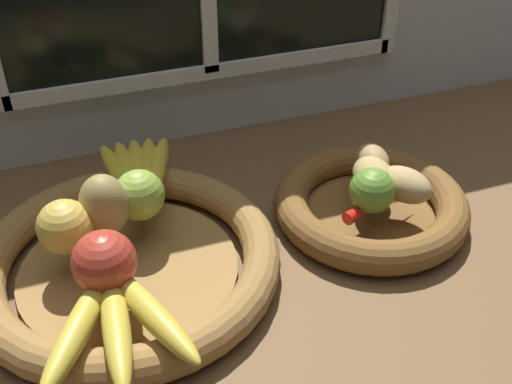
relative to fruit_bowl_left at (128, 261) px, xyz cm
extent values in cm
cube|color=brown|center=(20.00, 1.88, -3.65)|extent=(140.00, 90.00, 3.00)
cube|color=white|center=(20.00, 29.38, 9.85)|extent=(64.00, 1.20, 2.40)
cylinder|color=olive|center=(0.00, 0.00, -1.65)|extent=(27.82, 27.82, 1.00)
torus|color=olive|center=(0.00, 0.00, 0.18)|extent=(38.59, 38.59, 4.66)
cylinder|color=brown|center=(34.36, 0.00, -1.65)|extent=(18.58, 18.58, 1.00)
torus|color=brown|center=(34.36, 0.00, 0.18)|extent=(27.32, 27.32, 4.66)
sphere|color=#B73828|center=(-2.99, -6.31, 6.18)|extent=(7.33, 7.33, 7.33)
sphere|color=#8CAD3D|center=(3.09, 5.34, 5.91)|extent=(6.80, 6.80, 6.80)
sphere|color=gold|center=(-6.49, 1.69, 5.89)|extent=(6.76, 6.76, 6.76)
ellipsoid|color=olive|center=(-1.47, 3.56, 6.67)|extent=(8.12, 8.17, 8.32)
ellipsoid|color=gold|center=(-6.89, -12.85, 3.98)|extent=(11.25, 16.95, 2.93)
ellipsoid|color=gold|center=(-3.24, -13.96, 3.98)|extent=(4.32, 17.96, 2.93)
ellipsoid|color=gold|center=(0.53, -13.44, 3.98)|extent=(8.90, 17.70, 2.93)
sphere|color=brown|center=(-2.54, -5.09, 3.98)|extent=(2.63, 2.63, 2.63)
ellipsoid|color=yellow|center=(6.66, 12.69, 3.87)|extent=(9.07, 17.87, 2.72)
ellipsoid|color=yellow|center=(5.53, 13.04, 3.87)|extent=(6.91, 18.24, 2.72)
ellipsoid|color=yellow|center=(4.36, 13.25, 3.87)|extent=(4.63, 18.30, 2.72)
ellipsoid|color=yellow|center=(3.17, 13.29, 3.87)|extent=(3.16, 18.17, 2.72)
ellipsoid|color=yellow|center=(1.99, 13.19, 3.87)|extent=(5.50, 18.31, 2.72)
sphere|color=brown|center=(3.39, 4.24, 3.87)|extent=(2.44, 2.44, 2.44)
ellipsoid|color=tan|center=(37.31, -2.95, 4.81)|extent=(8.31, 9.26, 4.59)
ellipsoid|color=tan|center=(34.36, 0.00, 4.79)|extent=(6.23, 8.67, 4.56)
ellipsoid|color=#A38451|center=(36.20, 4.05, 4.68)|extent=(4.49, 6.13, 4.33)
sphere|color=olive|center=(31.98, -3.57, 5.56)|extent=(6.09, 6.09, 6.09)
cone|color=red|center=(34.23, -2.74, 3.41)|extent=(13.92, 7.14, 1.80)
camera|label=1|loc=(-4.30, -59.96, 52.90)|focal=43.46mm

